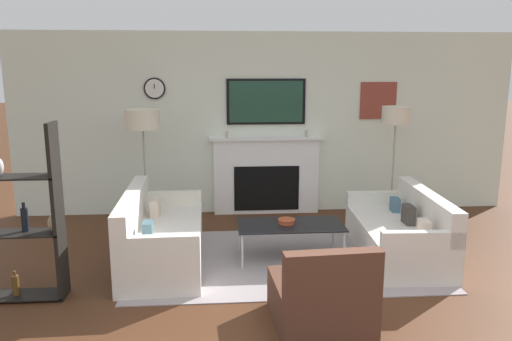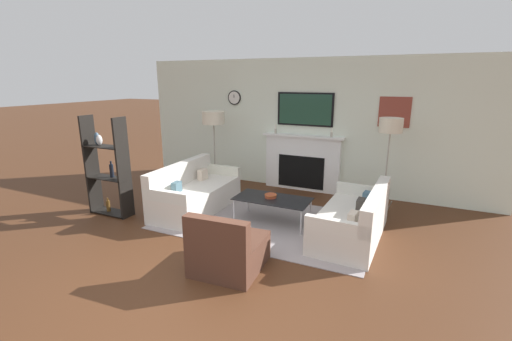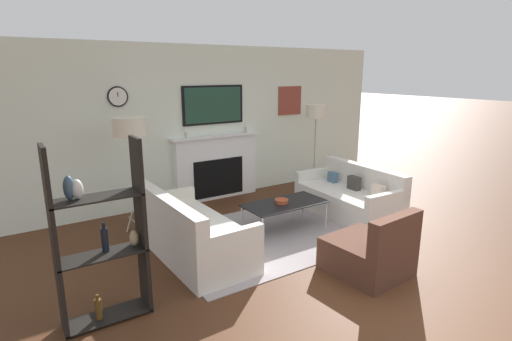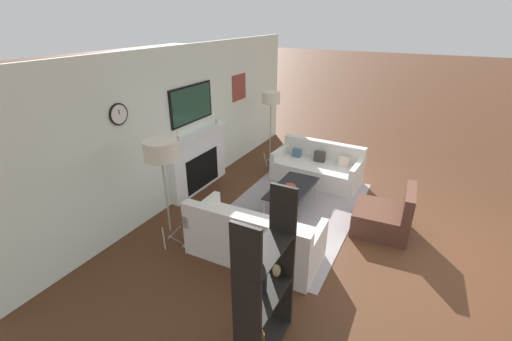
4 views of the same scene
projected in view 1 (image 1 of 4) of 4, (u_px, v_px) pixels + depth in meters
name	position (u px, v px, depth m)	size (l,w,h in m)	color
fireplace_wall	(266.00, 132.00, 7.51)	(7.50, 0.28, 2.70)	silver
area_rug	(282.00, 259.00, 5.77)	(3.39, 2.11, 0.01)	gray
couch_left	(160.00, 239.00, 5.61)	(0.88, 1.86, 0.83)	silver
couch_right	(401.00, 234.00, 5.82)	(0.92, 1.77, 0.77)	silver
armchair	(321.00, 299.00, 4.24)	(0.83, 0.88, 0.79)	#4F2F23
coffee_table	(290.00, 226.00, 5.73)	(1.21, 0.61, 0.42)	black
decorative_bowl	(287.00, 221.00, 5.74)	(0.20, 0.20, 0.06)	#9A3F24
floor_lamp_left	(143.00, 121.00, 6.54)	(0.46, 0.46, 1.65)	#9E998E
floor_lamp_right	(396.00, 117.00, 6.79)	(0.38, 0.38, 1.67)	#9E998E
shelf_unit	(17.00, 216.00, 4.65)	(0.78, 0.28, 1.70)	black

